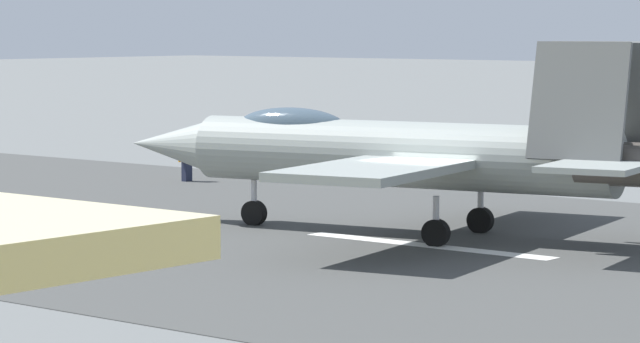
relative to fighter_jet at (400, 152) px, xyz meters
name	(u,v)px	position (x,y,z in m)	size (l,w,h in m)	color
ground_plane	(421,246)	(-1.68, 1.30, -2.43)	(400.00, 400.00, 0.00)	#5E6161
runway_strip	(422,245)	(-1.70, 1.30, -2.42)	(240.00, 26.00, 0.02)	#414241
fighter_jet	(400,152)	(0.00, 0.00, 0.00)	(17.70, 14.24, 5.63)	gray
crew_person	(187,160)	(15.73, -7.49, -1.59)	(0.43, 0.65, 1.67)	#1E2338
marker_cone_mid	(398,179)	(8.25, -11.19, -2.15)	(0.44, 0.44, 0.55)	orange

